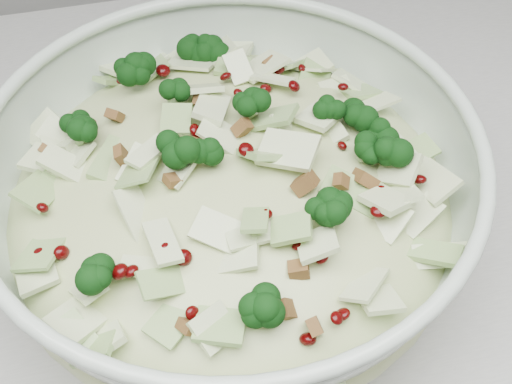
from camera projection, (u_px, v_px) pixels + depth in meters
mixing_bowl at (231, 207)px, 0.50m from camera, size 0.42×0.42×0.14m
salad at (230, 186)px, 0.48m from camera, size 0.34×0.34×0.14m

